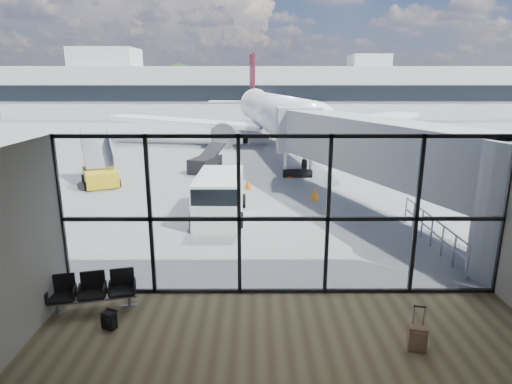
{
  "coord_description": "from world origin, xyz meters",
  "views": [
    {
      "loc": [
        -0.78,
        -11.0,
        5.81
      ],
      "look_at": [
        -0.73,
        3.0,
        2.17
      ],
      "focal_mm": 30.0,
      "sensor_mm": 36.0,
      "label": 1
    }
  ],
  "objects_px": {
    "airliner": "(272,113)",
    "belt_loader": "(206,163)",
    "seating_row": "(93,289)",
    "mobile_stairs": "(100,174)",
    "suitcase": "(417,338)",
    "service_van": "(219,196)",
    "backpack": "(109,320)"
  },
  "relations": [
    {
      "from": "seating_row",
      "to": "service_van",
      "type": "bearing_deg",
      "value": 57.23
    },
    {
      "from": "seating_row",
      "to": "mobile_stairs",
      "type": "bearing_deg",
      "value": 95.34
    },
    {
      "from": "belt_loader",
      "to": "mobile_stairs",
      "type": "height_order",
      "value": "mobile_stairs"
    },
    {
      "from": "seating_row",
      "to": "belt_loader",
      "type": "height_order",
      "value": "belt_loader"
    },
    {
      "from": "airliner",
      "to": "mobile_stairs",
      "type": "xyz_separation_m",
      "value": [
        -10.6,
        -18.09,
        -2.2
      ]
    },
    {
      "from": "seating_row",
      "to": "mobile_stairs",
      "type": "relative_size",
      "value": 0.55
    },
    {
      "from": "suitcase",
      "to": "mobile_stairs",
      "type": "bearing_deg",
      "value": 141.15
    },
    {
      "from": "backpack",
      "to": "mobile_stairs",
      "type": "distance_m",
      "value": 15.94
    },
    {
      "from": "seating_row",
      "to": "service_van",
      "type": "relative_size",
      "value": 0.5
    },
    {
      "from": "backpack",
      "to": "belt_loader",
      "type": "bearing_deg",
      "value": 114.05
    },
    {
      "from": "backpack",
      "to": "service_van",
      "type": "xyz_separation_m",
      "value": [
        1.99,
        8.67,
        0.75
      ]
    },
    {
      "from": "airliner",
      "to": "service_van",
      "type": "relative_size",
      "value": 8.08
    },
    {
      "from": "suitcase",
      "to": "airliner",
      "type": "distance_m",
      "value": 34.14
    },
    {
      "from": "belt_loader",
      "to": "service_van",
      "type": "bearing_deg",
      "value": -61.52
    },
    {
      "from": "airliner",
      "to": "belt_loader",
      "type": "xyz_separation_m",
      "value": [
        -4.9,
        -14.41,
        -2.24
      ]
    },
    {
      "from": "suitcase",
      "to": "belt_loader",
      "type": "relative_size",
      "value": 0.27
    },
    {
      "from": "suitcase",
      "to": "service_van",
      "type": "xyz_separation_m",
      "value": [
        -5.11,
        9.58,
        0.66
      ]
    },
    {
      "from": "airliner",
      "to": "mobile_stairs",
      "type": "height_order",
      "value": "airliner"
    },
    {
      "from": "suitcase",
      "to": "service_van",
      "type": "distance_m",
      "value": 10.88
    },
    {
      "from": "belt_loader",
      "to": "seating_row",
      "type": "bearing_deg",
      "value": -74.49
    },
    {
      "from": "backpack",
      "to": "suitcase",
      "type": "xyz_separation_m",
      "value": [
        7.1,
        -0.91,
        0.08
      ]
    },
    {
      "from": "airliner",
      "to": "mobile_stairs",
      "type": "relative_size",
      "value": 9.04
    },
    {
      "from": "belt_loader",
      "to": "suitcase",
      "type": "bearing_deg",
      "value": -51.98
    },
    {
      "from": "service_van",
      "to": "suitcase",
      "type": "bearing_deg",
      "value": -61.0
    },
    {
      "from": "suitcase",
      "to": "belt_loader",
      "type": "xyz_separation_m",
      "value": [
        -6.81,
        19.58,
        0.25
      ]
    },
    {
      "from": "backpack",
      "to": "service_van",
      "type": "relative_size",
      "value": 0.11
    },
    {
      "from": "belt_loader",
      "to": "mobile_stairs",
      "type": "bearing_deg",
      "value": -128.35
    },
    {
      "from": "airliner",
      "to": "mobile_stairs",
      "type": "distance_m",
      "value": 21.08
    },
    {
      "from": "seating_row",
      "to": "suitcase",
      "type": "bearing_deg",
      "value": -26.98
    },
    {
      "from": "mobile_stairs",
      "to": "airliner",
      "type": "bearing_deg",
      "value": 34.92
    },
    {
      "from": "suitcase",
      "to": "airliner",
      "type": "bearing_deg",
      "value": 106.17
    },
    {
      "from": "seating_row",
      "to": "airliner",
      "type": "relative_size",
      "value": 0.06
    }
  ]
}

